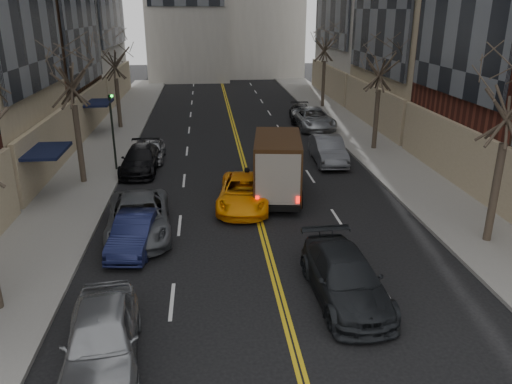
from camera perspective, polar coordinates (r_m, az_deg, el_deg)
The scene contains 19 objects.
sidewalk_left at distance 34.80m, azimuth -16.97°, elevation 4.81°, with size 4.00×66.00×0.15m, color slate.
sidewalk_right at distance 35.93m, azimuth 12.58°, elevation 5.68°, with size 4.00×66.00×0.15m, color slate.
tree_lf_mid at distance 26.90m, azimuth -20.67°, elevation 14.26°, with size 3.20×3.20×8.91m.
tree_lf_far at distance 39.64m, azimuth -16.01°, elevation 15.48°, with size 3.20×3.20×8.12m.
tree_rt_mid at distance 33.00m, azimuth 14.15°, elevation 15.06°, with size 3.20×3.20×8.32m.
tree_rt_far at distance 47.34m, azimuth 7.97°, elevation 17.57°, with size 3.20×3.20×9.11m.
traffic_signal at distance 29.09m, azimuth -16.13°, elevation 7.55°, with size 0.29×0.26×4.70m.
ups_truck at distance 24.42m, azimuth 2.45°, elevation 2.98°, with size 2.92×5.97×3.14m.
observer_sedan at distance 16.42m, azimuth 10.16°, elevation -9.62°, with size 2.31×5.23×1.49m.
taxi at distance 23.43m, azimuth -1.38°, elevation -0.05°, with size 2.33×5.06×1.40m, color #FF9A0A.
pedestrian at distance 24.47m, azimuth -0.97°, elevation 1.07°, with size 0.57×0.38×1.58m, color black.
parked_lf_a at distance 14.08m, azimuth -17.19°, elevation -15.59°, with size 1.90×4.72×1.61m, color #95989C.
parked_lf_b at distance 19.96m, azimuth -13.67°, elevation -4.49°, with size 1.42×4.09×1.35m, color #13183C.
parked_lf_c at distance 21.08m, azimuth -13.27°, elevation -2.83°, with size 2.51×5.45×1.52m, color #4D5054.
parked_lf_d at distance 29.34m, azimuth -13.03°, elevation 3.67°, with size 1.98×4.88×1.42m, color black.
parked_lf_e at distance 31.40m, azimuth -11.81°, elevation 4.71°, with size 1.50×3.73×1.27m, color #979A9E.
parked_rt_a at distance 30.53m, azimuth 8.25°, elevation 4.78°, with size 1.66×4.75×1.56m, color #53555B.
parked_rt_b at distance 39.33m, azimuth 6.58°, elevation 8.35°, with size 2.61×5.66×1.57m, color #A9ACB0.
parked_rt_c at distance 41.96m, azimuth 5.16°, elevation 8.95°, with size 1.80×4.43×1.28m, color black.
Camera 1 is at (-2.22, -5.99, 8.85)m, focal length 35.00 mm.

